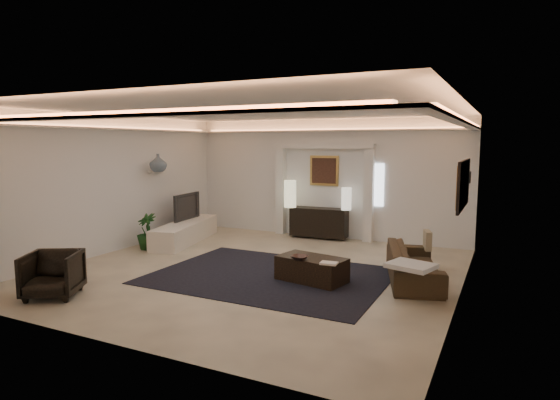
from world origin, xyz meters
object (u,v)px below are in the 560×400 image
at_px(console, 319,222).
at_px(armchair, 53,275).
at_px(coffee_table, 312,269).
at_px(sofa, 414,264).

height_order(console, armchair, console).
height_order(console, coffee_table, console).
relative_size(console, sofa, 0.69).
height_order(sofa, coffee_table, sofa).
bearing_deg(coffee_table, console, 120.50).
height_order(console, sofa, console).
bearing_deg(console, sofa, -47.32).
relative_size(sofa, armchair, 2.64).
xyz_separation_m(coffee_table, armchair, (-3.22, -2.48, 0.14)).
relative_size(console, coffee_table, 1.23).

